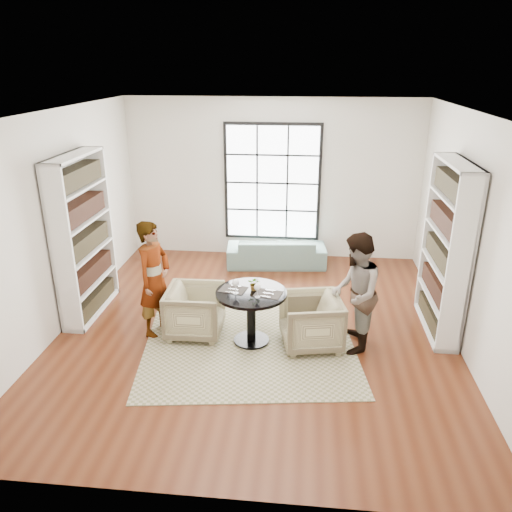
# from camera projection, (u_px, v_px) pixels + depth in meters

# --- Properties ---
(ground) EXTENTS (6.00, 6.00, 0.00)m
(ground) POSITION_uv_depth(u_px,v_px,m) (256.00, 329.00, 7.16)
(ground) COLOR #592B15
(room_shell) EXTENTS (6.00, 6.01, 6.00)m
(room_shell) POSITION_uv_depth(u_px,v_px,m) (260.00, 234.00, 7.21)
(room_shell) COLOR silver
(room_shell) RESTS_ON ground
(rug) EXTENTS (3.14, 3.14, 0.01)m
(rug) POSITION_uv_depth(u_px,v_px,m) (249.00, 339.00, 6.89)
(rug) COLOR tan
(rug) RESTS_ON ground
(pedestal_table) EXTENTS (0.95, 0.95, 0.75)m
(pedestal_table) POSITION_uv_depth(u_px,v_px,m) (251.00, 306.00, 6.63)
(pedestal_table) COLOR black
(pedestal_table) RESTS_ON ground
(sofa) EXTENTS (1.88, 0.88, 0.53)m
(sofa) POSITION_uv_depth(u_px,v_px,m) (276.00, 251.00, 9.32)
(sofa) COLOR slate
(sofa) RESTS_ON ground
(armchair_left) EXTENTS (0.78, 0.76, 0.70)m
(armchair_left) POSITION_uv_depth(u_px,v_px,m) (195.00, 311.00, 6.91)
(armchair_left) COLOR tan
(armchair_left) RESTS_ON ground
(armchair_right) EXTENTS (0.91, 0.90, 0.71)m
(armchair_right) POSITION_uv_depth(u_px,v_px,m) (311.00, 322.00, 6.63)
(armchair_right) COLOR tan
(armchair_right) RESTS_ON ground
(person_left) EXTENTS (0.56, 0.69, 1.64)m
(person_left) POSITION_uv_depth(u_px,v_px,m) (154.00, 279.00, 6.79)
(person_left) COLOR gray
(person_left) RESTS_ON ground
(person_right) EXTENTS (0.67, 0.83, 1.60)m
(person_right) POSITION_uv_depth(u_px,v_px,m) (355.00, 293.00, 6.41)
(person_right) COLOR gray
(person_right) RESTS_ON ground
(placemat_left) EXTENTS (0.39, 0.33, 0.01)m
(placemat_left) POSITION_uv_depth(u_px,v_px,m) (233.00, 289.00, 6.62)
(placemat_left) COLOR #292623
(placemat_left) RESTS_ON pedestal_table
(placemat_right) EXTENTS (0.39, 0.33, 0.01)m
(placemat_right) POSITION_uv_depth(u_px,v_px,m) (268.00, 294.00, 6.50)
(placemat_right) COLOR #292623
(placemat_right) RESTS_ON pedestal_table
(cutlery_left) EXTENTS (0.19, 0.25, 0.01)m
(cutlery_left) POSITION_uv_depth(u_px,v_px,m) (233.00, 289.00, 6.62)
(cutlery_left) COLOR silver
(cutlery_left) RESTS_ON placemat_left
(cutlery_right) EXTENTS (0.19, 0.25, 0.01)m
(cutlery_right) POSITION_uv_depth(u_px,v_px,m) (268.00, 293.00, 6.49)
(cutlery_right) COLOR silver
(cutlery_right) RESTS_ON placemat_right
(wine_glass_left) EXTENTS (0.09, 0.09, 0.21)m
(wine_glass_left) POSITION_uv_depth(u_px,v_px,m) (236.00, 283.00, 6.46)
(wine_glass_left) COLOR silver
(wine_glass_left) RESTS_ON pedestal_table
(wine_glass_right) EXTENTS (0.09, 0.09, 0.19)m
(wine_glass_right) POSITION_uv_depth(u_px,v_px,m) (257.00, 288.00, 6.36)
(wine_glass_right) COLOR silver
(wine_glass_right) RESTS_ON pedestal_table
(flower_centerpiece) EXTENTS (0.19, 0.17, 0.19)m
(flower_centerpiece) POSITION_uv_depth(u_px,v_px,m) (255.00, 284.00, 6.58)
(flower_centerpiece) COLOR gray
(flower_centerpiece) RESTS_ON pedestal_table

